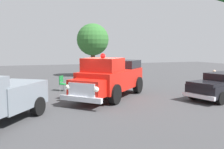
{
  "coord_description": "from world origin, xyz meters",
  "views": [
    {
      "loc": [
        -4.04,
        -13.11,
        2.87
      ],
      "look_at": [
        0.56,
        0.44,
        1.32
      ],
      "focal_mm": 39.24,
      "sensor_mm": 36.0,
      "label": 1
    }
  ],
  "objects": [
    {
      "name": "ground_plane",
      "position": [
        0.0,
        0.0,
        0.0
      ],
      "size": [
        60.0,
        60.0,
        0.0
      ],
      "primitive_type": "plane",
      "color": "#424244"
    },
    {
      "name": "classic_hot_rod",
      "position": [
        6.22,
        -2.13,
        0.75
      ],
      "size": [
        4.71,
        3.05,
        1.46
      ],
      "color": "black",
      "rests_on": "ground"
    },
    {
      "name": "spectator_seated",
      "position": [
        8.72,
        1.22,
        0.7
      ],
      "size": [
        0.5,
        0.61,
        1.29
      ],
      "color": "#383842",
      "rests_on": "ground"
    },
    {
      "name": "lawn_chair_near_truck",
      "position": [
        8.76,
        1.34,
        0.59
      ],
      "size": [
        0.61,
        0.61,
        1.02
      ],
      "color": "#B7BABF",
      "rests_on": "ground"
    },
    {
      "name": "lawn_chair_by_car",
      "position": [
        -1.94,
        3.35,
        0.59
      ],
      "size": [
        0.69,
        0.69,
        1.02
      ],
      "color": "#B7BABF",
      "rests_on": "ground"
    },
    {
      "name": "oak_tree_right",
      "position": [
        2.09,
        10.95,
        3.68
      ],
      "size": [
        3.2,
        3.2,
        5.32
      ],
      "color": "brown",
      "rests_on": "ground"
    },
    {
      "name": "traffic_cone",
      "position": [
        3.49,
        4.37,
        0.31
      ],
      "size": [
        0.4,
        0.4,
        0.64
      ],
      "color": "orange",
      "rests_on": "ground"
    },
    {
      "name": "vintage_fire_truck",
      "position": [
        0.4,
        0.27,
        1.2
      ],
      "size": [
        5.71,
        5.77,
        2.59
      ],
      "color": "black",
      "rests_on": "ground"
    }
  ]
}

